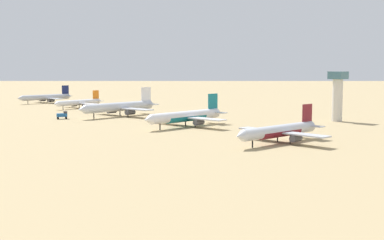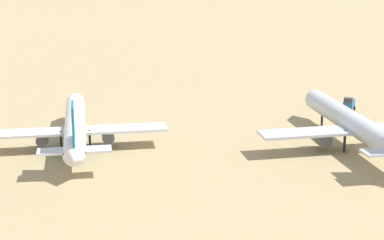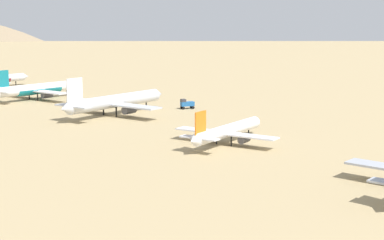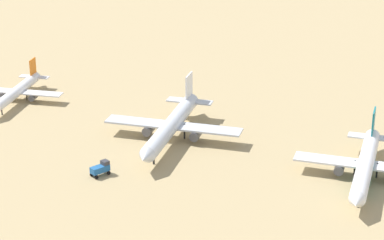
{
  "view_description": "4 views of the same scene",
  "coord_description": "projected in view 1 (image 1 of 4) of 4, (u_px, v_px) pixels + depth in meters",
  "views": [
    {
      "loc": [
        158.4,
        214.17,
        25.19
      ],
      "look_at": [
        11.33,
        66.15,
        3.58
      ],
      "focal_mm": 46.76,
      "sensor_mm": 36.0,
      "label": 1
    },
    {
      "loc": [
        -125.7,
        52.48,
        42.78
      ],
      "look_at": [
        7.65,
        35.34,
        5.33
      ],
      "focal_mm": 61.52,
      "sensor_mm": 36.0,
      "label": 2
    },
    {
      "loc": [
        -140.15,
        -155.82,
        33.58
      ],
      "look_at": [
        -10.6,
        -44.59,
        4.8
      ],
      "focal_mm": 55.06,
      "sensor_mm": 36.0,
      "label": 3
    },
    {
      "loc": [
        196.13,
        78.31,
        90.41
      ],
      "look_at": [
        -6.28,
        5.81,
        4.48
      ],
      "focal_mm": 71.37,
      "sensor_mm": 36.0,
      "label": 4
    }
  ],
  "objects": [
    {
      "name": "ground_plane",
      "position": [
        119.0,
        116.0,
        264.76
      ],
      "size": [
        1800.0,
        1800.0,
        0.0
      ],
      "primitive_type": "plane",
      "color": "tan"
    },
    {
      "name": "parked_jet_0",
      "position": [
        46.0,
        97.0,
        363.37
      ],
      "size": [
        43.21,
        35.01,
        12.49
      ],
      "color": "#B2B7C1",
      "rests_on": "ground"
    },
    {
      "name": "parked_jet_1",
      "position": [
        79.0,
        103.0,
        315.39
      ],
      "size": [
        37.89,
        30.93,
        10.94
      ],
      "color": "white",
      "rests_on": "ground"
    },
    {
      "name": "parked_jet_2",
      "position": [
        120.0,
        107.0,
        262.36
      ],
      "size": [
        51.63,
        41.98,
        14.88
      ],
      "color": "silver",
      "rests_on": "ground"
    },
    {
      "name": "parked_jet_3",
      "position": [
        187.0,
        116.0,
        216.02
      ],
      "size": [
        47.48,
        38.53,
        13.7
      ],
      "color": "white",
      "rests_on": "ground"
    },
    {
      "name": "parked_jet_4",
      "position": [
        280.0,
        131.0,
        168.56
      ],
      "size": [
        43.21,
        35.04,
        12.48
      ],
      "color": "silver",
      "rests_on": "ground"
    },
    {
      "name": "service_truck",
      "position": [
        62.0,
        115.0,
        249.31
      ],
      "size": [
        5.7,
        4.77,
        3.9
      ],
      "color": "#1E5999",
      "rests_on": "ground"
    },
    {
      "name": "control_tower",
      "position": [
        338.0,
        93.0,
        237.07
      ],
      "size": [
        7.2,
        7.2,
        23.72
      ],
      "color": "beige",
      "rests_on": "ground"
    }
  ]
}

